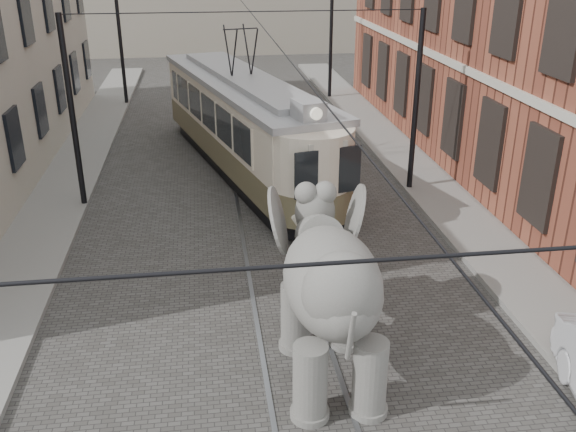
{
  "coord_description": "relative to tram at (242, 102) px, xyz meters",
  "views": [
    {
      "loc": [
        -1.66,
        -13.49,
        7.82
      ],
      "look_at": [
        0.13,
        -0.42,
        2.1
      ],
      "focal_mm": 39.4,
      "sensor_mm": 36.0,
      "label": 1
    }
  ],
  "objects": [
    {
      "name": "ground",
      "position": [
        0.25,
        -8.95,
        -2.58
      ],
      "size": [
        120.0,
        120.0,
        0.0
      ],
      "primitive_type": "plane",
      "color": "#43413E"
    },
    {
      "name": "tram_rails",
      "position": [
        0.25,
        -8.95,
        -2.57
      ],
      "size": [
        1.54,
        80.0,
        0.02
      ],
      "primitive_type": null,
      "color": "slate",
      "rests_on": "ground"
    },
    {
      "name": "sidewalk_right",
      "position": [
        6.25,
        -8.95,
        -2.5
      ],
      "size": [
        2.0,
        60.0,
        0.15
      ],
      "primitive_type": "cube",
      "color": "slate",
      "rests_on": "ground"
    },
    {
      "name": "sidewalk_left",
      "position": [
        -6.25,
        -8.95,
        -2.5
      ],
      "size": [
        2.0,
        60.0,
        0.15
      ],
      "primitive_type": "cube",
      "color": "slate",
      "rests_on": "ground"
    },
    {
      "name": "catenary",
      "position": [
        0.05,
        -3.95,
        0.42
      ],
      "size": [
        11.0,
        30.2,
        6.0
      ],
      "primitive_type": null,
      "color": "black",
      "rests_on": "ground"
    },
    {
      "name": "tram",
      "position": [
        0.0,
        0.0,
        0.0
      ],
      "size": [
        5.88,
        13.25,
        5.16
      ],
      "primitive_type": null,
      "rotation": [
        0.0,
        0.0,
        0.26
      ],
      "color": "beige",
      "rests_on": "ground"
    },
    {
      "name": "elephant",
      "position": [
        0.75,
        -12.54,
        -0.91
      ],
      "size": [
        3.14,
        5.52,
        3.33
      ],
      "primitive_type": null,
      "rotation": [
        0.0,
        0.0,
        -0.03
      ],
      "color": "#5E5B57",
      "rests_on": "ground"
    }
  ]
}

